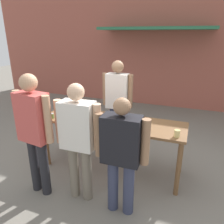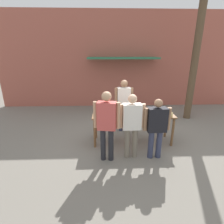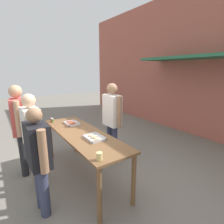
{
  "view_description": "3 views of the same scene",
  "coord_description": "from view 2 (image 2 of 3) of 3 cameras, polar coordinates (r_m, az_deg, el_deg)",
  "views": [
    {
      "loc": [
        1.19,
        -3.12,
        2.27
      ],
      "look_at": [
        0.0,
        0.0,
        1.06
      ],
      "focal_mm": 35.0,
      "sensor_mm": 36.0,
      "label": 1
    },
    {
      "loc": [
        -0.8,
        -4.84,
        2.63
      ],
      "look_at": [
        -0.62,
        0.05,
        0.96
      ],
      "focal_mm": 28.0,
      "sensor_mm": 36.0,
      "label": 2
    },
    {
      "loc": [
        2.86,
        -1.29,
        2.07
      ],
      "look_at": [
        -0.2,
        0.82,
        1.16
      ],
      "focal_mm": 28.0,
      "sensor_mm": 36.0,
      "label": 3
    }
  ],
  "objects": [
    {
      "name": "beer_cup",
      "position": [
        5.23,
        18.82,
        -0.79
      ],
      "size": [
        0.08,
        0.08,
        0.11
      ],
      "color": "#DBC67A",
      "rests_on": "serving_table"
    },
    {
      "name": "serving_table",
      "position": [
        5.24,
        6.84,
        -1.74
      ],
      "size": [
        2.39,
        0.73,
        0.91
      ],
      "color": "brown",
      "rests_on": "ground"
    },
    {
      "name": "person_customer_waiting_in_line",
      "position": [
        4.37,
        6.43,
        -3.15
      ],
      "size": [
        0.66,
        0.26,
        1.7
      ],
      "rotation": [
        0.0,
        0.0,
        3.17
      ],
      "color": "#756B5B",
      "rests_on": "ground"
    },
    {
      "name": "food_tray_buns",
      "position": [
        5.31,
        10.97,
        -0.18
      ],
      "size": [
        0.37,
        0.28,
        0.06
      ],
      "color": "silver",
      "rests_on": "serving_table"
    },
    {
      "name": "utility_pole",
      "position": [
        7.71,
        26.55,
        22.32
      ],
      "size": [
        1.1,
        0.27,
        6.58
      ],
      "color": "brown",
      "rests_on": "ground"
    },
    {
      "name": "person_customer_with_cup",
      "position": [
        4.49,
        14.34,
        -4.04
      ],
      "size": [
        0.69,
        0.27,
        1.59
      ],
      "rotation": [
        0.0,
        0.0,
        3.17
      ],
      "color": "#333851",
      "rests_on": "ground"
    },
    {
      "name": "condiment_jar_mustard",
      "position": [
        4.89,
        -5.1,
        -1.29
      ],
      "size": [
        0.06,
        0.06,
        0.09
      ],
      "color": "#B22319",
      "rests_on": "serving_table"
    },
    {
      "name": "ground_plane",
      "position": [
        5.57,
        6.52,
        -9.51
      ],
      "size": [
        24.0,
        24.0,
        0.0
      ],
      "primitive_type": "plane",
      "color": "slate"
    },
    {
      "name": "food_tray_sausages",
      "position": [
        5.18,
        0.03,
        -0.37
      ],
      "size": [
        0.36,
        0.26,
        0.04
      ],
      "color": "silver",
      "rests_on": "serving_table"
    },
    {
      "name": "building_facade_back",
      "position": [
        8.86,
        3.22,
        16.37
      ],
      "size": [
        12.0,
        1.11,
        4.5
      ],
      "color": "#A85647",
      "rests_on": "ground"
    },
    {
      "name": "person_server_behind_table",
      "position": [
        5.9,
        3.88,
        3.45
      ],
      "size": [
        0.62,
        0.24,
        1.79
      ],
      "rotation": [
        0.0,
        0.0,
        0.01
      ],
      "color": "#333851",
      "rests_on": "ground"
    },
    {
      "name": "condiment_jar_ketchup",
      "position": [
        4.88,
        -4.13,
        -1.29
      ],
      "size": [
        0.06,
        0.06,
        0.09
      ],
      "color": "#567A38",
      "rests_on": "serving_table"
    },
    {
      "name": "person_customer_holding_hotdog",
      "position": [
        4.2,
        -1.73,
        -2.98
      ],
      "size": [
        0.64,
        0.3,
        1.8
      ],
      "rotation": [
        0.0,
        0.0,
        3.0
      ],
      "color": "#232328",
      "rests_on": "ground"
    }
  ]
}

